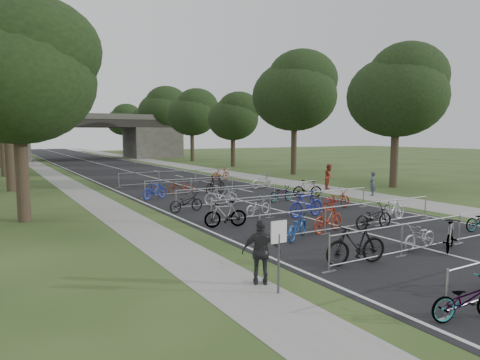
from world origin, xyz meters
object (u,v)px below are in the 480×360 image
object	(u,v)px
overpass_bridge	(81,137)
pedestrian_b	(329,177)
pedestrian_a	(372,184)
pedestrian_c	(261,252)
park_sign	(279,243)
bike_0	(466,300)

from	to	relation	value
overpass_bridge	pedestrian_b	bearing A→B (deg)	-80.34
pedestrian_a	pedestrian_b	size ratio (longest dim) A/B	0.86
overpass_bridge	pedestrian_c	bearing A→B (deg)	-96.34
pedestrian_a	pedestrian_b	world-z (taller)	pedestrian_b
pedestrian_b	pedestrian_c	bearing A→B (deg)	-174.15
park_sign	pedestrian_b	bearing A→B (deg)	44.29
bike_0	pedestrian_c	xyz separation A→B (m)	(-2.50, 4.02, 0.41)
pedestrian_c	overpass_bridge	bearing A→B (deg)	-64.83
pedestrian_b	park_sign	bearing A→B (deg)	-172.61
park_sign	pedestrian_b	distance (m)	20.79
bike_0	pedestrian_c	world-z (taller)	pedestrian_c
overpass_bridge	pedestrian_a	distance (m)	52.05
overpass_bridge	bike_0	xyz separation A→B (m)	(-4.30, -65.25, -3.09)
bike_0	park_sign	bearing A→B (deg)	53.50
park_sign	bike_0	size ratio (longest dim) A/B	1.08
park_sign	bike_0	world-z (taller)	park_sign
overpass_bridge	pedestrian_a	world-z (taller)	overpass_bridge
pedestrian_b	overpass_bridge	bearing A→B (deg)	62.75
overpass_bridge	pedestrian_b	distance (m)	48.24
pedestrian_a	overpass_bridge	bearing A→B (deg)	-112.69
pedestrian_a	pedestrian_c	size ratio (longest dim) A/B	0.90
pedestrian_a	pedestrian_c	xyz separation A→B (m)	(-15.02, -9.91, 0.09)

